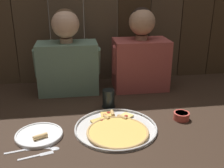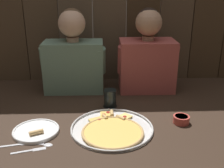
{
  "view_description": "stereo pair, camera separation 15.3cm",
  "coord_description": "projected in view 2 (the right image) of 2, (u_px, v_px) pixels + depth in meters",
  "views": [
    {
      "loc": [
        -0.21,
        -1.32,
        0.73
      ],
      "look_at": [
        -0.0,
        0.1,
        0.18
      ],
      "focal_mm": 43.92,
      "sensor_mm": 36.0,
      "label": 1
    },
    {
      "loc": [
        -0.05,
        -1.33,
        0.73
      ],
      "look_at": [
        -0.0,
        0.1,
        0.18
      ],
      "focal_mm": 43.92,
      "sensor_mm": 36.0,
      "label": 2
    }
  ],
  "objects": [
    {
      "name": "ground_plane",
      "position": [
        113.0,
        121.0,
        1.5
      ],
      "size": [
        3.2,
        3.2,
        0.0
      ],
      "primitive_type": "plane",
      "color": "#332319"
    },
    {
      "name": "dinner_plate",
      "position": [
        36.0,
        131.0,
        1.39
      ],
      "size": [
        0.23,
        0.23,
        0.03
      ],
      "color": "white",
      "rests_on": "ground"
    },
    {
      "name": "drinking_glass",
      "position": [
        110.0,
        98.0,
        1.66
      ],
      "size": [
        0.08,
        0.08,
        0.11
      ],
      "color": "black",
      "rests_on": "ground"
    },
    {
      "name": "diner_right",
      "position": [
        147.0,
        55.0,
        1.86
      ],
      "size": [
        0.41,
        0.23,
        0.56
      ],
      "color": "#AD4C47",
      "rests_on": "ground"
    },
    {
      "name": "table_spoon",
      "position": [
        43.0,
        144.0,
        1.29
      ],
      "size": [
        0.14,
        0.05,
        0.01
      ],
      "color": "silver",
      "rests_on": "ground"
    },
    {
      "name": "table_fork",
      "position": [
        16.0,
        145.0,
        1.28
      ],
      "size": [
        0.13,
        0.04,
        0.01
      ],
      "color": "silver",
      "rests_on": "ground"
    },
    {
      "name": "table_knife",
      "position": [
        29.0,
        151.0,
        1.24
      ],
      "size": [
        0.15,
        0.06,
        0.01
      ],
      "color": "silver",
      "rests_on": "ground"
    },
    {
      "name": "dipping_bowl",
      "position": [
        181.0,
        119.0,
        1.48
      ],
      "size": [
        0.09,
        0.09,
        0.04
      ],
      "color": "#CC4C42",
      "rests_on": "ground"
    },
    {
      "name": "diner_left",
      "position": [
        73.0,
        56.0,
        1.84
      ],
      "size": [
        0.43,
        0.21,
        0.56
      ],
      "color": "slate",
      "rests_on": "ground"
    },
    {
      "name": "pizza_tray",
      "position": [
        112.0,
        129.0,
        1.4
      ],
      "size": [
        0.43,
        0.43,
        0.03
      ],
      "color": "silver",
      "rests_on": "ground"
    }
  ]
}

